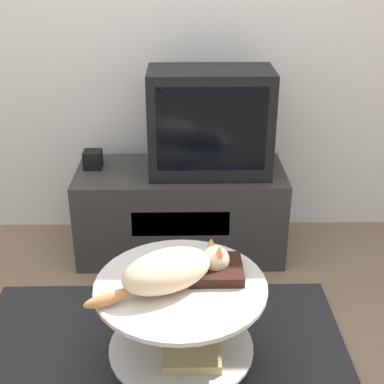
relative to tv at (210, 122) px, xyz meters
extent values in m
plane|color=#7F664C|center=(-0.24, -0.96, -0.76)|extent=(12.00, 12.00, 0.00)
cube|color=silver|center=(-0.24, 0.34, 0.54)|extent=(8.00, 0.05, 2.60)
cube|color=#28282B|center=(-0.24, -0.96, -0.75)|extent=(1.60, 1.20, 0.02)
cube|color=#33302D|center=(-0.15, 0.02, -0.51)|extent=(1.11, 0.48, 0.49)
cube|color=black|center=(-0.15, -0.22, -0.47)|extent=(0.50, 0.01, 0.14)
cube|color=black|center=(0.00, 0.00, 0.00)|extent=(0.62, 0.32, 0.54)
cube|color=black|center=(0.00, -0.16, 0.01)|extent=(0.53, 0.01, 0.42)
cube|color=black|center=(-0.62, 0.06, -0.22)|extent=(0.10, 0.10, 0.10)
cylinder|color=#B2B2B7|center=(-0.15, -0.93, -0.73)|extent=(0.27, 0.27, 0.01)
cylinder|color=#B7B7BC|center=(-0.15, -0.93, -0.54)|extent=(0.04, 0.04, 0.39)
cylinder|color=beige|center=(-0.15, -0.93, -0.63)|extent=(0.58, 0.58, 0.01)
cylinder|color=beige|center=(-0.15, -0.93, -0.34)|extent=(0.65, 0.65, 0.02)
cube|color=tan|center=(-0.11, -1.02, -0.60)|extent=(0.22, 0.16, 0.04)
cube|color=#1E664C|center=(-0.22, -0.84, -0.62)|extent=(0.14, 0.11, 0.01)
cube|color=black|center=(-0.02, -0.87, -0.31)|extent=(0.21, 0.20, 0.04)
ellipsoid|color=beige|center=(-0.20, -0.95, -0.26)|extent=(0.40, 0.34, 0.15)
sphere|color=beige|center=(-0.02, -0.85, -0.27)|extent=(0.11, 0.11, 0.11)
cone|color=#D18447|center=(-0.03, -0.83, -0.21)|extent=(0.04, 0.04, 0.04)
cone|color=#D18447|center=(0.00, -0.88, -0.21)|extent=(0.04, 0.04, 0.04)
ellipsoid|color=#D18447|center=(-0.41, -1.06, -0.30)|extent=(0.17, 0.12, 0.05)
camera|label=1|loc=(-0.14, -2.60, 0.85)|focal=50.00mm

